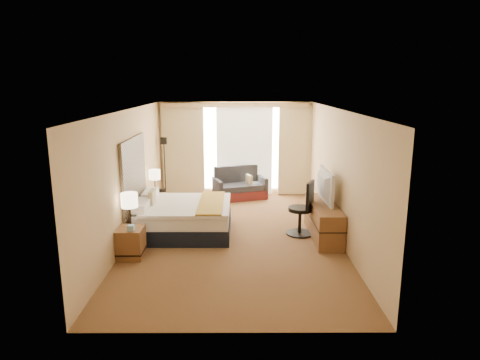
{
  "coord_description": "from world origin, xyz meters",
  "views": [
    {
      "loc": [
        0.09,
        -8.37,
        3.11
      ],
      "look_at": [
        0.12,
        0.4,
        1.11
      ],
      "focal_mm": 32.0,
      "sensor_mm": 36.0,
      "label": 1
    }
  ],
  "objects_px": {
    "lamp_left": "(129,201)",
    "nightstand_left": "(131,242)",
    "nightstand_right": "(157,204)",
    "television": "(320,186)",
    "floor_lamp": "(164,156)",
    "bed": "(184,217)",
    "loveseat": "(240,188)",
    "media_dresser": "(323,220)",
    "lamp_right": "(155,175)",
    "desk_chair": "(303,211)"
  },
  "relations": [
    {
      "from": "nightstand_left",
      "to": "desk_chair",
      "type": "distance_m",
      "value": 3.5
    },
    {
      "from": "floor_lamp",
      "to": "television",
      "type": "xyz_separation_m",
      "value": [
        3.68,
        -2.73,
        -0.17
      ]
    },
    {
      "from": "media_dresser",
      "to": "television",
      "type": "distance_m",
      "value": 0.71
    },
    {
      "from": "nightstand_left",
      "to": "lamp_left",
      "type": "relative_size",
      "value": 0.87
    },
    {
      "from": "media_dresser",
      "to": "television",
      "type": "relative_size",
      "value": 1.56
    },
    {
      "from": "lamp_left",
      "to": "nightstand_right",
      "type": "bearing_deg",
      "value": 89.94
    },
    {
      "from": "floor_lamp",
      "to": "lamp_right",
      "type": "xyz_separation_m",
      "value": [
        0.01,
        -1.46,
        -0.21
      ]
    },
    {
      "from": "floor_lamp",
      "to": "lamp_right",
      "type": "relative_size",
      "value": 3.0
    },
    {
      "from": "media_dresser",
      "to": "television",
      "type": "xyz_separation_m",
      "value": [
        -0.05,
        0.19,
        0.68
      ]
    },
    {
      "from": "lamp_right",
      "to": "desk_chair",
      "type": "bearing_deg",
      "value": -22.08
    },
    {
      "from": "nightstand_right",
      "to": "television",
      "type": "distance_m",
      "value": 3.94
    },
    {
      "from": "bed",
      "to": "loveseat",
      "type": "height_order",
      "value": "bed"
    },
    {
      "from": "television",
      "to": "loveseat",
      "type": "bearing_deg",
      "value": 29.1
    },
    {
      "from": "nightstand_right",
      "to": "floor_lamp",
      "type": "xyz_separation_m",
      "value": [
        -0.03,
        1.46,
        0.92
      ]
    },
    {
      "from": "media_dresser",
      "to": "lamp_right",
      "type": "bearing_deg",
      "value": 158.65
    },
    {
      "from": "loveseat",
      "to": "television",
      "type": "relative_size",
      "value": 1.33
    },
    {
      "from": "nightstand_left",
      "to": "media_dresser",
      "type": "bearing_deg",
      "value": 15.84
    },
    {
      "from": "nightstand_right",
      "to": "media_dresser",
      "type": "xyz_separation_m",
      "value": [
        3.7,
        -1.45,
        0.07
      ]
    },
    {
      "from": "lamp_right",
      "to": "television",
      "type": "distance_m",
      "value": 3.88
    },
    {
      "from": "bed",
      "to": "floor_lamp",
      "type": "bearing_deg",
      "value": 107.37
    },
    {
      "from": "nightstand_right",
      "to": "lamp_right",
      "type": "xyz_separation_m",
      "value": [
        -0.02,
        0.0,
        0.71
      ]
    },
    {
      "from": "nightstand_left",
      "to": "lamp_left",
      "type": "distance_m",
      "value": 0.77
    },
    {
      "from": "media_dresser",
      "to": "lamp_right",
      "type": "distance_m",
      "value": 4.05
    },
    {
      "from": "television",
      "to": "floor_lamp",
      "type": "bearing_deg",
      "value": 52.28
    },
    {
      "from": "nightstand_left",
      "to": "television",
      "type": "bearing_deg",
      "value": 18.75
    },
    {
      "from": "nightstand_right",
      "to": "television",
      "type": "xyz_separation_m",
      "value": [
        3.65,
        -1.26,
        0.76
      ]
    },
    {
      "from": "lamp_left",
      "to": "nightstand_left",
      "type": "bearing_deg",
      "value": -87.76
    },
    {
      "from": "television",
      "to": "media_dresser",
      "type": "bearing_deg",
      "value": -166.4
    },
    {
      "from": "bed",
      "to": "nightstand_right",
      "type": "bearing_deg",
      "value": 123.57
    },
    {
      "from": "nightstand_left",
      "to": "television",
      "type": "xyz_separation_m",
      "value": [
        3.65,
        1.24,
        0.76
      ]
    },
    {
      "from": "nightstand_right",
      "to": "television",
      "type": "relative_size",
      "value": 0.48
    },
    {
      "from": "bed",
      "to": "desk_chair",
      "type": "bearing_deg",
      "value": -2.75
    },
    {
      "from": "television",
      "to": "lamp_left",
      "type": "bearing_deg",
      "value": 106.61
    },
    {
      "from": "nightstand_left",
      "to": "bed",
      "type": "xyz_separation_m",
      "value": [
        0.81,
        1.28,
        0.07
      ]
    },
    {
      "from": "loveseat",
      "to": "lamp_right",
      "type": "bearing_deg",
      "value": -160.39
    },
    {
      "from": "desk_chair",
      "to": "television",
      "type": "distance_m",
      "value": 0.64
    },
    {
      "from": "desk_chair",
      "to": "lamp_right",
      "type": "bearing_deg",
      "value": -178.25
    },
    {
      "from": "bed",
      "to": "lamp_left",
      "type": "xyz_separation_m",
      "value": [
        -0.81,
        -1.21,
        0.7
      ]
    },
    {
      "from": "lamp_right",
      "to": "television",
      "type": "height_order",
      "value": "television"
    },
    {
      "from": "nightstand_left",
      "to": "bed",
      "type": "distance_m",
      "value": 1.52
    },
    {
      "from": "floor_lamp",
      "to": "lamp_left",
      "type": "xyz_separation_m",
      "value": [
        0.03,
        -3.9,
        -0.16
      ]
    },
    {
      "from": "desk_chair",
      "to": "television",
      "type": "xyz_separation_m",
      "value": [
        0.36,
        0.08,
        0.52
      ]
    },
    {
      "from": "lamp_left",
      "to": "lamp_right",
      "type": "bearing_deg",
      "value": 90.44
    },
    {
      "from": "nightstand_left",
      "to": "floor_lamp",
      "type": "xyz_separation_m",
      "value": [
        -0.03,
        3.96,
        0.92
      ]
    },
    {
      "from": "nightstand_right",
      "to": "bed",
      "type": "distance_m",
      "value": 1.47
    },
    {
      "from": "lamp_right",
      "to": "television",
      "type": "xyz_separation_m",
      "value": [
        3.67,
        -1.27,
        0.05
      ]
    },
    {
      "from": "lamp_left",
      "to": "lamp_right",
      "type": "distance_m",
      "value": 2.44
    },
    {
      "from": "loveseat",
      "to": "nightstand_left",
      "type": "bearing_deg",
      "value": -134.59
    },
    {
      "from": "media_dresser",
      "to": "nightstand_right",
      "type": "bearing_deg",
      "value": 158.6
    },
    {
      "from": "media_dresser",
      "to": "floor_lamp",
      "type": "distance_m",
      "value": 4.81
    }
  ]
}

